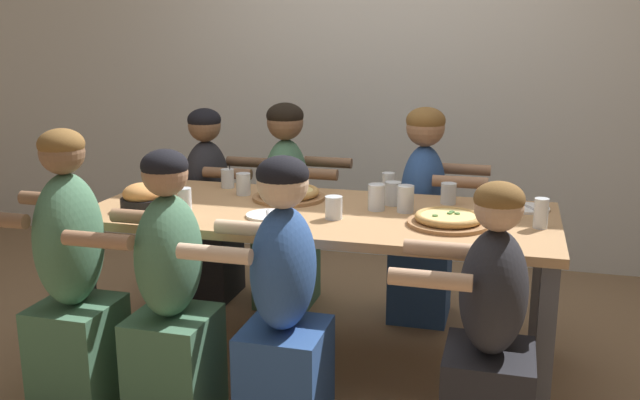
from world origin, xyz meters
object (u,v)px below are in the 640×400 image
object	(u,v)px
cocktail_glass_blue	(228,179)
drinking_glass_b	(243,185)
drinking_glass_f	(377,199)
drinking_glass_j	(406,200)
drinking_glass_e	(541,214)
drinking_glass_g	(185,203)
drinking_glass_c	(334,209)
diner_near_center	(283,313)
diner_near_right	(489,345)
diner_near_midleft	(171,302)
pizza_board_second	(448,219)
drinking_glass_a	(388,186)
diner_far_midright	(423,222)
diner_far_midleft	(287,213)
drinking_glass_h	(393,195)
diner_near_left	(73,285)
diner_far_left	(208,212)
empty_plate_b	(269,215)
pizza_board_main	(289,194)
empty_plate_a	(527,208)
drinking_glass_d	(505,207)
skillet_bowl	(142,198)
drinking_glass_i	(448,195)

from	to	relation	value
cocktail_glass_blue	drinking_glass_b	size ratio (longest dim) A/B	1.11
drinking_glass_f	drinking_glass_j	world-z (taller)	drinking_glass_j
drinking_glass_e	drinking_glass_g	world-z (taller)	drinking_glass_g
drinking_glass_c	drinking_glass_j	distance (m)	0.35
cocktail_glass_blue	drinking_glass_j	bearing A→B (deg)	-14.74
cocktail_glass_blue	diner_near_center	world-z (taller)	diner_near_center
diner_near_right	drinking_glass_e	bearing A→B (deg)	-15.11
cocktail_glass_blue	diner_near_midleft	bearing A→B (deg)	-80.89
drinking_glass_b	pizza_board_second	bearing A→B (deg)	-15.77
drinking_glass_b	drinking_glass_g	world-z (taller)	drinking_glass_g
drinking_glass_a	diner_far_midright	distance (m)	0.48
diner_far_midleft	drinking_glass_f	bearing A→B (deg)	46.84
drinking_glass_h	drinking_glass_j	xyz separation A→B (m)	(0.08, -0.12, 0.01)
drinking_glass_h	diner_near_left	xyz separation A→B (m)	(-1.20, -0.87, -0.26)
diner_near_center	diner_far_left	bearing A→B (deg)	34.12
empty_plate_b	diner_far_midleft	size ratio (longest dim) A/B	0.17
empty_plate_b	diner_near_right	world-z (taller)	diner_near_right
drinking_glass_f	diner_far_left	xyz separation A→B (m)	(-1.13, 0.60, -0.29)
pizza_board_main	diner_near_left	size ratio (longest dim) A/B	0.30
empty_plate_a	drinking_glass_d	distance (m)	0.22
drinking_glass_j	diner_near_center	bearing A→B (deg)	-115.25
pizza_board_main	drinking_glass_g	bearing A→B (deg)	-126.51
skillet_bowl	drinking_glass_b	world-z (taller)	skillet_bowl
drinking_glass_c	diner_far_midleft	world-z (taller)	diner_far_midleft
pizza_board_main	diner_near_left	bearing A→B (deg)	-128.98
drinking_glass_d	drinking_glass_f	distance (m)	0.58
cocktail_glass_blue	pizza_board_main	bearing A→B (deg)	-22.66
pizza_board_main	drinking_glass_b	distance (m)	0.25
diner_far_midleft	diner_far_midright	xyz separation A→B (m)	(0.79, 0.00, -0.00)
drinking_glass_f	empty_plate_a	bearing A→B (deg)	16.25
drinking_glass_d	drinking_glass_h	xyz separation A→B (m)	(-0.52, 0.11, -0.01)
drinking_glass_f	drinking_glass_b	bearing A→B (deg)	170.05
pizza_board_second	diner_far_left	size ratio (longest dim) A/B	0.31
drinking_glass_e	drinking_glass_g	xyz separation A→B (m)	(-1.53, -0.25, 0.01)
drinking_glass_c	drinking_glass_e	bearing A→B (deg)	5.57
drinking_glass_b	diner_near_center	bearing A→B (deg)	-60.37
pizza_board_main	pizza_board_second	distance (m)	0.85
pizza_board_second	drinking_glass_i	world-z (taller)	drinking_glass_i
skillet_bowl	diner_near_center	distance (m)	1.01
pizza_board_main	diner_near_midleft	world-z (taller)	diner_near_midleft
drinking_glass_c	diner_far_midright	size ratio (longest dim) A/B	0.09
drinking_glass_b	drinking_glass_g	xyz separation A→B (m)	(-0.09, -0.49, 0.02)
empty_plate_b	drinking_glass_f	world-z (taller)	drinking_glass_f
pizza_board_second	diner_far_midleft	xyz separation A→B (m)	(-0.99, 0.77, -0.24)
pizza_board_main	diner_near_right	world-z (taller)	diner_near_right
diner_near_right	diner_far_midleft	bearing A→B (deg)	41.67
drinking_glass_d	diner_far_midleft	size ratio (longest dim) A/B	0.11
cocktail_glass_blue	drinking_glass_e	xyz separation A→B (m)	(1.59, -0.38, 0.01)
cocktail_glass_blue	diner_far_midleft	distance (m)	0.48
drinking_glass_c	drinking_glass_d	world-z (taller)	drinking_glass_d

